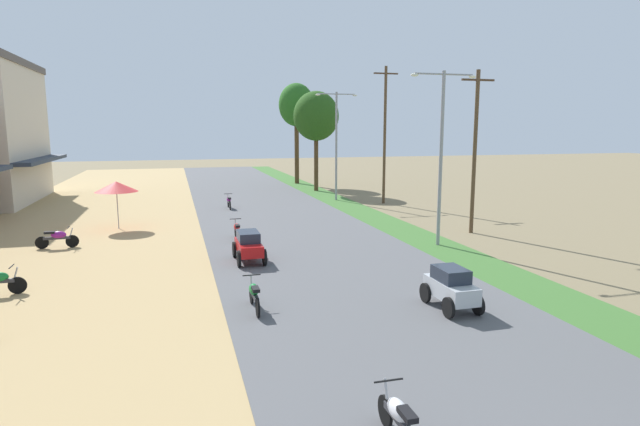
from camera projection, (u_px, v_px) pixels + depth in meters
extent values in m
cube|color=#2D3847|center=(43.00, 160.00, 37.96)|extent=(1.20, 11.52, 0.25)
cylinder|color=black|center=(17.00, 285.00, 16.83)|extent=(0.56, 0.06, 0.56)
cylinder|color=#A5A8AD|center=(15.00, 277.00, 16.77)|extent=(0.26, 0.05, 0.68)
cylinder|color=black|center=(11.00, 266.00, 16.70)|extent=(0.04, 0.54, 0.04)
cylinder|color=black|center=(72.00, 241.00, 23.41)|extent=(0.56, 0.06, 0.56)
cylinder|color=black|center=(42.00, 243.00, 23.08)|extent=(0.56, 0.06, 0.56)
cube|color=#333338|center=(57.00, 238.00, 23.22)|extent=(1.12, 0.12, 0.12)
ellipsoid|color=#8C1E8C|center=(59.00, 235.00, 23.22)|extent=(0.64, 0.28, 0.32)
cube|color=black|center=(50.00, 233.00, 23.10)|extent=(0.44, 0.20, 0.10)
cylinder|color=#A5A8AD|center=(70.00, 235.00, 23.35)|extent=(0.26, 0.05, 0.68)
cylinder|color=black|center=(68.00, 227.00, 23.28)|extent=(0.04, 0.54, 0.04)
cylinder|color=#99999E|center=(118.00, 209.00, 27.66)|extent=(0.05, 0.05, 2.10)
cone|color=red|center=(116.00, 187.00, 27.47)|extent=(2.20, 2.20, 0.55)
cylinder|color=#4C351E|center=(316.00, 160.00, 44.24)|extent=(0.36, 0.36, 5.16)
ellipsoid|color=#244F17|center=(316.00, 116.00, 43.65)|extent=(3.80, 3.80, 4.11)
cylinder|color=#4C351E|center=(297.00, 150.00, 50.09)|extent=(0.42, 0.42, 6.36)
ellipsoid|color=#26601E|center=(296.00, 105.00, 49.39)|extent=(3.36, 3.36, 4.04)
cylinder|color=gray|center=(441.00, 160.00, 23.35)|extent=(0.16, 0.16, 7.77)
cylinder|color=gray|center=(429.00, 74.00, 22.56)|extent=(1.40, 0.08, 0.08)
ellipsoid|color=silver|center=(415.00, 75.00, 22.39)|extent=(0.36, 0.20, 0.14)
cylinder|color=gray|center=(458.00, 75.00, 22.93)|extent=(1.40, 0.08, 0.08)
ellipsoid|color=silver|center=(472.00, 77.00, 23.13)|extent=(0.36, 0.20, 0.14)
cylinder|color=gray|center=(336.00, 147.00, 38.26)|extent=(0.16, 0.16, 7.87)
cylinder|color=gray|center=(327.00, 94.00, 37.47)|extent=(1.40, 0.08, 0.08)
ellipsoid|color=silver|center=(318.00, 95.00, 37.30)|extent=(0.36, 0.20, 0.14)
cylinder|color=gray|center=(346.00, 94.00, 37.84)|extent=(1.40, 0.08, 0.08)
ellipsoid|color=silver|center=(355.00, 95.00, 38.04)|extent=(0.36, 0.20, 0.14)
cylinder|color=brown|center=(475.00, 153.00, 26.36)|extent=(0.20, 0.20, 8.21)
cube|color=#473323|center=(478.00, 80.00, 25.78)|extent=(1.80, 0.10, 0.10)
cylinder|color=brown|center=(385.00, 136.00, 36.85)|extent=(0.20, 0.20, 9.59)
cube|color=#473323|center=(386.00, 73.00, 36.16)|extent=(1.80, 0.10, 0.10)
cube|color=#B7BCC1|center=(451.00, 289.00, 15.35)|extent=(0.84, 1.95, 0.50)
cube|color=#232B38|center=(451.00, 274.00, 15.33)|extent=(0.77, 1.10, 0.40)
cylinder|color=black|center=(478.00, 305.00, 14.86)|extent=(0.10, 0.60, 0.60)
cylinder|color=black|center=(448.00, 308.00, 14.61)|extent=(0.10, 0.60, 0.60)
cylinder|color=black|center=(453.00, 290.00, 16.19)|extent=(0.10, 0.60, 0.60)
cylinder|color=black|center=(425.00, 293.00, 15.94)|extent=(0.10, 0.60, 0.60)
cube|color=red|center=(249.00, 247.00, 20.86)|extent=(0.88, 2.25, 0.44)
cube|color=#232B38|center=(248.00, 236.00, 20.89)|extent=(0.81, 1.30, 0.40)
cylinder|color=black|center=(234.00, 250.00, 21.54)|extent=(0.11, 0.64, 0.64)
cylinder|color=black|center=(258.00, 248.00, 21.80)|extent=(0.11, 0.64, 0.64)
cylinder|color=black|center=(239.00, 259.00, 20.00)|extent=(0.11, 0.64, 0.64)
cylinder|color=black|center=(265.00, 257.00, 20.26)|extent=(0.11, 0.64, 0.64)
cylinder|color=black|center=(385.00, 411.00, 9.32)|extent=(0.06, 0.56, 0.56)
cube|color=#333338|center=(400.00, 420.00, 8.71)|extent=(0.12, 1.12, 0.12)
ellipsoid|color=silver|center=(398.00, 410.00, 8.76)|extent=(0.28, 0.64, 0.32)
cube|color=black|center=(407.00, 414.00, 8.40)|extent=(0.20, 0.44, 0.10)
cylinder|color=#A5A8AD|center=(387.00, 399.00, 9.22)|extent=(0.05, 0.26, 0.68)
cylinder|color=black|center=(389.00, 381.00, 9.11)|extent=(0.54, 0.04, 0.04)
cylinder|color=black|center=(251.00, 294.00, 15.85)|extent=(0.06, 0.56, 0.56)
cylinder|color=black|center=(258.00, 308.00, 14.68)|extent=(0.06, 0.56, 0.56)
cube|color=#333338|center=(254.00, 295.00, 15.24)|extent=(0.12, 1.12, 0.12)
ellipsoid|color=#14722D|center=(254.00, 289.00, 15.29)|extent=(0.28, 0.64, 0.32)
cube|color=black|center=(256.00, 289.00, 14.93)|extent=(0.20, 0.44, 0.10)
cylinder|color=#A5A8AD|center=(251.00, 286.00, 15.75)|extent=(0.05, 0.26, 0.68)
cylinder|color=black|center=(252.00, 275.00, 15.64)|extent=(0.54, 0.04, 0.04)
cylinder|color=black|center=(236.00, 231.00, 25.53)|extent=(0.06, 0.56, 0.56)
cylinder|color=black|center=(239.00, 236.00, 24.35)|extent=(0.06, 0.56, 0.56)
cube|color=#333338|center=(237.00, 230.00, 24.91)|extent=(0.12, 1.12, 0.12)
ellipsoid|color=red|center=(237.00, 227.00, 24.96)|extent=(0.28, 0.64, 0.32)
cube|color=black|center=(238.00, 226.00, 24.60)|extent=(0.20, 0.44, 0.10)
cylinder|color=#A5A8AD|center=(236.00, 226.00, 25.43)|extent=(0.05, 0.26, 0.68)
cylinder|color=black|center=(236.00, 219.00, 25.31)|extent=(0.54, 0.04, 0.04)
cylinder|color=black|center=(228.00, 203.00, 35.19)|extent=(0.06, 0.56, 0.56)
cylinder|color=black|center=(230.00, 206.00, 34.01)|extent=(0.06, 0.56, 0.56)
cube|color=#333338|center=(229.00, 202.00, 34.57)|extent=(0.12, 1.12, 0.12)
ellipsoid|color=#8C1E8C|center=(229.00, 199.00, 34.62)|extent=(0.28, 0.64, 0.32)
cube|color=black|center=(229.00, 198.00, 34.26)|extent=(0.20, 0.44, 0.10)
cylinder|color=#A5A8AD|center=(228.00, 199.00, 35.09)|extent=(0.05, 0.26, 0.68)
cylinder|color=black|center=(228.00, 194.00, 34.97)|extent=(0.54, 0.04, 0.04)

